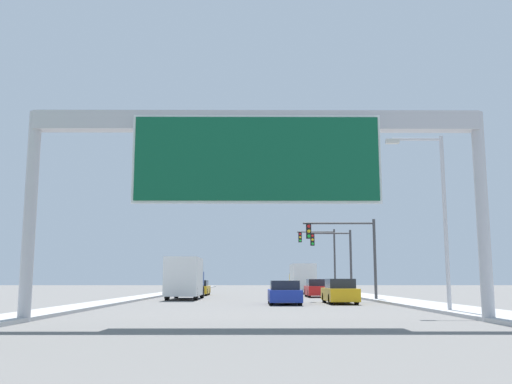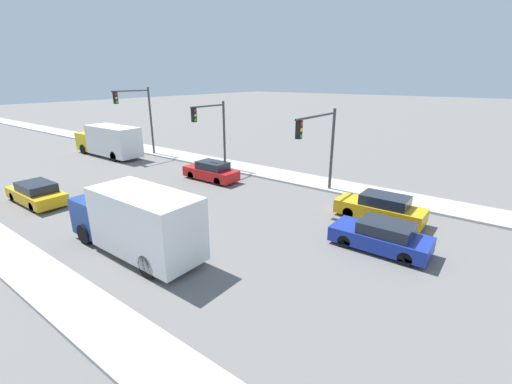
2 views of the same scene
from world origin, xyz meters
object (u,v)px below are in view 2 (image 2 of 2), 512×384
Objects in this scene: truck_box_primary at (137,221)px; traffic_light_near_intersection at (321,139)px; car_mid_right at (381,236)px; truck_box_secondary at (109,141)px; car_far_center at (36,193)px; traffic_light_mid_block at (214,126)px; car_far_left at (381,208)px; traffic_light_far_intersection at (140,111)px; car_near_right at (211,171)px.

traffic_light_near_intersection reaches higher than truck_box_primary.
car_mid_right is 8.35m from traffic_light_near_intersection.
traffic_light_near_intersection reaches higher than car_mid_right.
traffic_light_near_intersection is (1.52, -22.76, 2.36)m from truck_box_secondary.
car_far_center reaches higher than car_mid_right.
car_far_left is at bearing -97.95° from traffic_light_mid_block.
truck_box_secondary is at bearing 62.07° from truck_box_primary.
car_mid_right is 0.77× the size of traffic_light_near_intersection.
traffic_light_near_intersection is at bearing -93.05° from traffic_light_mid_block.
traffic_light_near_intersection is 20.02m from traffic_light_far_intersection.
car_far_center is 13.50m from traffic_light_mid_block.
car_far_center is 21.23m from car_far_left.
truck_box_secondary is 1.51× the size of traffic_light_near_intersection.
car_mid_right is at bearing -70.36° from car_far_center.
car_near_right is at bearing 76.29° from car_mid_right.
car_far_left is 0.83× the size of traffic_light_near_intersection.
traffic_light_far_intersection is (12.55, 17.04, 2.94)m from truck_box_primary.
car_near_right is at bearing -144.38° from traffic_light_mid_block.
traffic_light_near_intersection is at bearing -79.93° from car_near_right.
car_far_center is at bearing 109.64° from car_mid_right.
car_far_left is at bearing -108.04° from traffic_light_near_intersection.
car_far_center is 0.64× the size of truck_box_primary.
traffic_light_mid_block is (2.05, 1.47, 3.20)m from car_near_right.
car_far_left is 1.08× the size of car_mid_right.
car_near_right is 0.62× the size of truck_box_primary.
truck_box_primary is (0.00, -10.84, 0.90)m from car_far_center.
truck_box_primary is at bearing -152.03° from car_near_right.
car_near_right is 0.79× the size of traffic_light_mid_block.
truck_box_secondary reaches higher than car_mid_right.
car_mid_right is (-3.50, -14.35, -0.04)m from car_near_right.
car_far_left is (0.00, -13.19, 0.01)m from car_near_right.
traffic_light_far_intersection is at bearing 88.46° from traffic_light_near_intersection.
car_far_center is at bearing 119.64° from car_far_left.
traffic_light_mid_block is at bearing -16.84° from car_far_center.
truck_box_secondary is at bearing 90.00° from car_far_left.
car_mid_right is 0.60× the size of truck_box_primary.
car_far_left is 15.14m from traffic_light_mid_block.
traffic_light_far_intersection is at bearing 77.86° from car_mid_right.
truck_box_secondary is (10.50, 8.97, 0.92)m from car_far_center.
traffic_light_mid_block is at bearing 70.67° from car_mid_right.
traffic_light_far_intersection is (5.55, 25.82, 3.84)m from car_mid_right.
truck_box_primary is (-7.00, 8.77, 0.90)m from car_mid_right.
traffic_light_mid_block reaches higher than truck_box_primary.
truck_box_secondary is 22.94m from traffic_light_near_intersection.
car_near_right is 0.53× the size of truck_box_secondary.
car_far_center is 1.08× the size of car_mid_right.
car_mid_right is 28.81m from truck_box_secondary.
traffic_light_far_intersection is at bearing 26.30° from car_far_center.
traffic_light_mid_block is at bearing 86.95° from traffic_light_near_intersection.
traffic_light_mid_block reaches higher than traffic_light_near_intersection.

